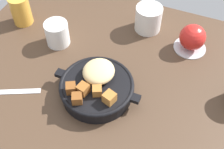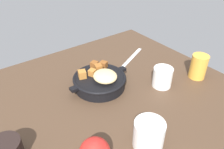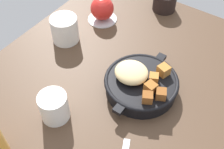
# 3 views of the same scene
# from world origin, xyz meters

# --- Properties ---
(ground_plane) EXTENTS (0.92, 0.81, 0.02)m
(ground_plane) POSITION_xyz_m (0.00, 0.00, -0.01)
(ground_plane) COLOR #473323
(cast_iron_skillet) EXTENTS (0.25, 0.20, 0.08)m
(cast_iron_skillet) POSITION_xyz_m (0.01, -0.04, 0.03)
(cast_iron_skillet) COLOR black
(cast_iron_skillet) RESTS_ON ground_plane
(saucer_plate) EXTENTS (0.10, 0.10, 0.01)m
(saucer_plate) POSITION_xyz_m (0.21, 0.23, 0.00)
(saucer_plate) COLOR #B7BABF
(saucer_plate) RESTS_ON ground_plane
(red_apple) EXTENTS (0.08, 0.08, 0.08)m
(red_apple) POSITION_xyz_m (0.21, 0.23, 0.05)
(red_apple) COLOR red
(red_apple) RESTS_ON saucer_plate
(butter_knife) EXTENTS (0.20, 0.10, 0.00)m
(butter_knife) POSITION_xyz_m (-0.23, -0.14, 0.00)
(butter_knife) COLOR silver
(butter_knife) RESTS_ON ground_plane
(juice_glass_amber) EXTENTS (0.07, 0.07, 0.10)m
(juice_glass_amber) POSITION_xyz_m (-0.35, 0.14, 0.05)
(juice_glass_amber) COLOR gold
(juice_glass_amber) RESTS_ON ground_plane
(white_creamer_pitcher) EXTENTS (0.07, 0.07, 0.08)m
(white_creamer_pitcher) POSITION_xyz_m (-0.19, 0.09, 0.04)
(white_creamer_pitcher) COLOR white
(white_creamer_pitcher) RESTS_ON ground_plane
(ceramic_mug_white) EXTENTS (0.09, 0.09, 0.09)m
(ceramic_mug_white) POSITION_xyz_m (0.06, 0.27, 0.04)
(ceramic_mug_white) COLOR silver
(ceramic_mug_white) RESTS_ON ground_plane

